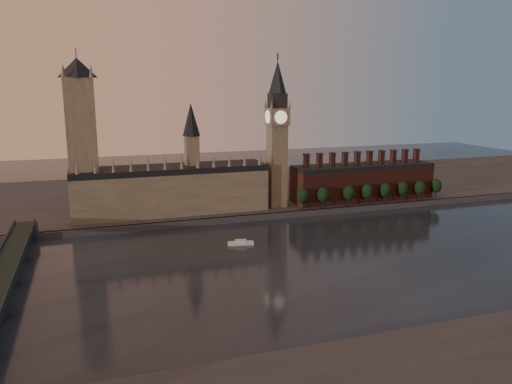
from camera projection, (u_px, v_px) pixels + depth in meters
The scene contains 15 objects.
ground at pixel (334, 262), 256.98m from camera, with size 900.00×900.00×0.00m, color black.
north_bank at pixel (237, 191), 421.80m from camera, with size 900.00×182.00×4.00m.
palace_of_westminster at pixel (172, 187), 339.20m from camera, with size 130.00×30.30×74.00m.
victoria_tower at pixel (82, 134), 314.32m from camera, with size 24.00×24.00×108.00m.
big_ben at pixel (277, 133), 350.41m from camera, with size 15.00×15.00×107.00m.
chimney_block at pixel (362, 181), 380.15m from camera, with size 110.00×25.00×37.00m.
embankment_tree_0 at pixel (303, 196), 350.18m from camera, with size 8.60×8.60×14.88m.
embankment_tree_1 at pixel (323, 195), 353.39m from camera, with size 8.60×8.60×14.88m.
embankment_tree_2 at pixel (349, 193), 359.77m from camera, with size 8.60×8.60×14.88m.
embankment_tree_3 at pixel (367, 192), 364.20m from camera, with size 8.60×8.60×14.88m.
embankment_tree_4 at pixel (385, 190), 369.32m from camera, with size 8.60×8.60×14.88m.
embankment_tree_5 at pixel (402, 188), 375.55m from camera, with size 8.60×8.60×14.88m.
embankment_tree_6 at pixel (420, 188), 378.45m from camera, with size 8.60×8.60×14.88m.
embankment_tree_7 at pixel (436, 186), 384.88m from camera, with size 8.60×8.60×14.88m.
river_boat at pixel (241, 243), 284.82m from camera, with size 15.11×6.71×2.92m.
Camera 1 is at (-115.35, -218.69, 88.44)m, focal length 35.00 mm.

